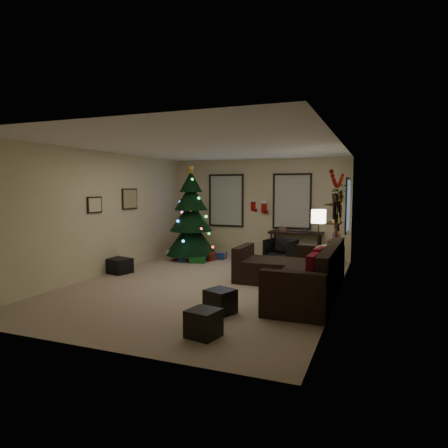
# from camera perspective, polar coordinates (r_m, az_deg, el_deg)

# --- Properties ---
(floor) EXTENTS (7.00, 7.00, 0.00)m
(floor) POSITION_cam_1_polar(r_m,az_deg,el_deg) (8.11, -2.22, -8.45)
(floor) COLOR tan
(floor) RESTS_ON ground
(ceiling) EXTENTS (7.00, 7.00, 0.00)m
(ceiling) POSITION_cam_1_polar(r_m,az_deg,el_deg) (7.92, -2.29, 10.89)
(ceiling) COLOR white
(ceiling) RESTS_ON floor
(wall_back) EXTENTS (5.00, 0.00, 5.00)m
(wall_back) POSITION_cam_1_polar(r_m,az_deg,el_deg) (11.20, 4.93, 2.28)
(wall_back) COLOR beige
(wall_back) RESTS_ON floor
(wall_front) EXTENTS (5.00, 0.00, 5.00)m
(wall_front) POSITION_cam_1_polar(r_m,az_deg,el_deg) (4.91, -18.81, -1.66)
(wall_front) COLOR beige
(wall_front) RESTS_ON floor
(wall_left) EXTENTS (0.00, 7.00, 7.00)m
(wall_left) POSITION_cam_1_polar(r_m,az_deg,el_deg) (9.19, -16.70, 1.46)
(wall_left) COLOR beige
(wall_left) RESTS_ON floor
(wall_right) EXTENTS (0.00, 7.00, 7.00)m
(wall_right) POSITION_cam_1_polar(r_m,az_deg,el_deg) (7.28, 16.09, 0.55)
(wall_right) COLOR beige
(wall_right) RESTS_ON floor
(window_back_left) EXTENTS (1.05, 0.06, 1.50)m
(window_back_left) POSITION_cam_1_polar(r_m,az_deg,el_deg) (11.46, 0.33, 3.37)
(window_back_left) COLOR #728CB2
(window_back_left) RESTS_ON wall_back
(window_back_right) EXTENTS (1.05, 0.06, 1.50)m
(window_back_right) POSITION_cam_1_polar(r_m,az_deg,el_deg) (10.93, 9.68, 3.21)
(window_back_right) COLOR #728CB2
(window_back_right) RESTS_ON wall_back
(window_right_wall) EXTENTS (0.06, 0.90, 1.30)m
(window_right_wall) POSITION_cam_1_polar(r_m,az_deg,el_deg) (9.81, 17.32, 2.54)
(window_right_wall) COLOR #728CB2
(window_right_wall) RESTS_ON wall_right
(christmas_tree) EXTENTS (1.38, 1.38, 2.57)m
(christmas_tree) POSITION_cam_1_polar(r_m,az_deg,el_deg) (10.74, -4.72, 0.63)
(christmas_tree) COLOR black
(christmas_tree) RESTS_ON floor
(presents) EXTENTS (1.50, 1.01, 0.30)m
(presents) POSITION_cam_1_polar(r_m,az_deg,el_deg) (10.66, -4.41, -4.54)
(presents) COLOR silver
(presents) RESTS_ON floor
(sofa) EXTENTS (2.07, 2.99, 0.91)m
(sofa) POSITION_cam_1_polar(r_m,az_deg,el_deg) (7.51, 10.60, -7.31)
(sofa) COLOR black
(sofa) RESTS_ON floor
(pillow_red_a) EXTENTS (0.15, 0.48, 0.47)m
(pillow_red_a) POSITION_cam_1_polar(r_m,az_deg,el_deg) (6.45, 12.56, -6.31)
(pillow_red_a) COLOR maroon
(pillow_red_a) RESTS_ON sofa
(pillow_red_b) EXTENTS (0.21, 0.47, 0.45)m
(pillow_red_b) POSITION_cam_1_polar(r_m,az_deg,el_deg) (7.24, 13.54, -5.08)
(pillow_red_b) COLOR maroon
(pillow_red_b) RESTS_ON sofa
(pillow_cream) EXTENTS (0.21, 0.46, 0.45)m
(pillow_cream) POSITION_cam_1_polar(r_m,az_deg,el_deg) (7.54, 13.86, -4.75)
(pillow_cream) COLOR beige
(pillow_cream) RESTS_ON sofa
(ottoman_near) EXTENTS (0.50, 0.50, 0.37)m
(ottoman_near) POSITION_cam_1_polar(r_m,az_deg,el_deg) (6.20, -0.54, -10.98)
(ottoman_near) COLOR black
(ottoman_near) RESTS_ON floor
(ottoman_far) EXTENTS (0.44, 0.44, 0.36)m
(ottoman_far) POSITION_cam_1_polar(r_m,az_deg,el_deg) (5.29, -2.95, -13.95)
(ottoman_far) COLOR black
(ottoman_far) RESTS_ON floor
(desk) EXTENTS (1.40, 0.50, 0.75)m
(desk) POSITION_cam_1_polar(r_m,az_deg,el_deg) (10.72, 10.21, -1.58)
(desk) COLOR black
(desk) RESTS_ON floor
(desk_chair) EXTENTS (0.74, 0.70, 0.64)m
(desk_chair) POSITION_cam_1_polar(r_m,az_deg,el_deg) (10.19, 8.08, -3.85)
(desk_chair) COLOR black
(desk_chair) RESTS_ON floor
(bookshelf) EXTENTS (0.30, 0.53, 1.79)m
(bookshelf) POSITION_cam_1_polar(r_m,az_deg,el_deg) (9.07, 15.77, -1.62)
(bookshelf) COLOR black
(bookshelf) RESTS_ON floor
(potted_plant) EXTENTS (0.63, 0.60, 0.56)m
(potted_plant) POSITION_cam_1_polar(r_m,az_deg,el_deg) (9.25, 16.07, 4.56)
(potted_plant) COLOR #4C4C4C
(potted_plant) RESTS_ON bookshelf
(floor_lamp) EXTENTS (0.31, 0.31, 1.45)m
(floor_lamp) POSITION_cam_1_polar(r_m,az_deg,el_deg) (8.75, 13.34, 0.45)
(floor_lamp) COLOR black
(floor_lamp) RESTS_ON floor
(art_map) EXTENTS (0.04, 0.60, 0.50)m
(art_map) POSITION_cam_1_polar(r_m,az_deg,el_deg) (9.92, -13.31, 3.50)
(art_map) COLOR black
(art_map) RESTS_ON wall_left
(art_abstract) EXTENTS (0.04, 0.45, 0.35)m
(art_abstract) POSITION_cam_1_polar(r_m,az_deg,el_deg) (8.90, -18.00, 2.61)
(art_abstract) COLOR black
(art_abstract) RESTS_ON wall_left
(gallery) EXTENTS (0.03, 1.25, 0.54)m
(gallery) POSITION_cam_1_polar(r_m,az_deg,el_deg) (7.19, 15.93, 2.27)
(gallery) COLOR black
(gallery) RESTS_ON wall_right
(garland) EXTENTS (0.08, 1.90, 0.30)m
(garland) POSITION_cam_1_polar(r_m,az_deg,el_deg) (7.32, 15.89, 6.15)
(garland) COLOR #A5140C
(garland) RESTS_ON wall_right
(stocking_left) EXTENTS (0.20, 0.05, 0.36)m
(stocking_left) POSITION_cam_1_polar(r_m,az_deg,el_deg) (11.24, 4.25, 2.73)
(stocking_left) COLOR #990F0C
(stocking_left) RESTS_ON wall_back
(stocking_right) EXTENTS (0.20, 0.05, 0.36)m
(stocking_right) POSITION_cam_1_polar(r_m,az_deg,el_deg) (11.07, 5.76, 2.46)
(stocking_right) COLOR #990F0C
(stocking_right) RESTS_ON wall_back
(storage_bin) EXTENTS (0.76, 0.60, 0.33)m
(storage_bin) POSITION_cam_1_polar(r_m,az_deg,el_deg) (9.39, -15.08, -5.72)
(storage_bin) COLOR black
(storage_bin) RESTS_ON floor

